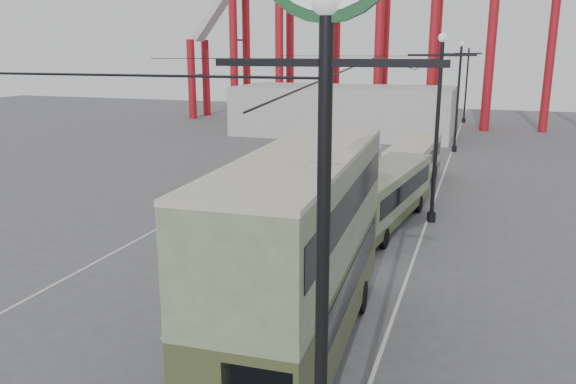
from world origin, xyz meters
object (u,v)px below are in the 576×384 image
at_px(double_decker_bus, 302,245).
at_px(pedestrian, 253,301).
at_px(lamp_post_near, 325,96).
at_px(single_decker_cream, 413,161).
at_px(single_decker_green, 385,194).

distance_m(double_decker_bus, pedestrian, 3.07).
distance_m(lamp_post_near, pedestrian, 10.94).
xyz_separation_m(lamp_post_near, single_decker_cream, (-1.89, 28.87, -6.28)).
bearing_deg(double_decker_bus, pedestrian, 153.90).
height_order(lamp_post_near, pedestrian, lamp_post_near).
bearing_deg(single_decker_green, single_decker_cream, 95.16).
relative_size(lamp_post_near, single_decker_green, 1.05).
distance_m(lamp_post_near, single_decker_cream, 29.60).
height_order(double_decker_bus, pedestrian, double_decker_bus).
distance_m(double_decker_bus, single_decker_cream, 22.38).
height_order(lamp_post_near, single_decker_green, lamp_post_near).
bearing_deg(single_decker_green, double_decker_bus, -83.34).
bearing_deg(pedestrian, lamp_post_near, 115.92).
bearing_deg(single_decker_cream, single_decker_green, -88.97).
height_order(double_decker_bus, single_decker_green, double_decker_bus).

